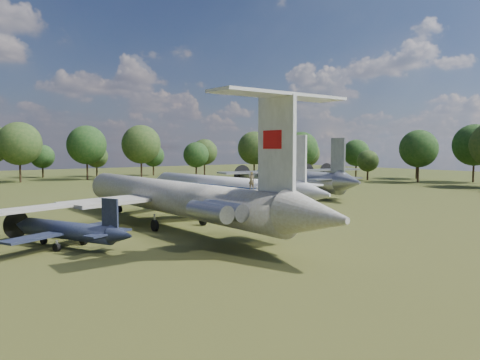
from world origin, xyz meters
TOP-DOWN VIEW (x-y plane):
  - ground at (0.00, 0.00)m, footprint 300.00×300.00m
  - il62_airliner at (-3.56, -3.63)m, footprint 41.93×54.41m
  - tu104_jet at (12.75, 8.97)m, footprint 36.73×47.42m
  - an12_transport at (33.76, 13.51)m, footprint 36.23×39.46m
  - small_prop_west at (-16.87, -8.45)m, footprint 17.54×19.77m
  - person_on_il62 at (-3.51, -18.53)m, footprint 0.66×0.50m

SIDE VIEW (x-z plane):
  - ground at x=0.00m, z-range 0.00..0.00m
  - small_prop_west at x=-16.87m, z-range 0.00..2.39m
  - tu104_jet at x=12.75m, z-range 0.00..4.55m
  - an12_transport at x=33.76m, z-range 0.00..4.68m
  - il62_airliner at x=-3.56m, z-range 0.00..5.32m
  - person_on_il62 at x=-3.51m, z-range 5.32..6.95m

